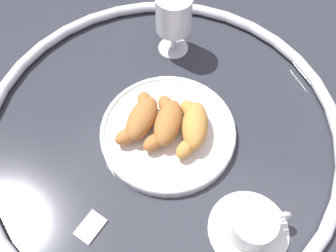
# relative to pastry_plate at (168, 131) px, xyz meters

# --- Properties ---
(ground_plane) EXTENTS (2.20, 2.20, 0.00)m
(ground_plane) POSITION_rel_pastry_plate_xyz_m (0.01, 0.02, -0.01)
(ground_plane) COLOR #2D3038
(table_chrome_rim) EXTENTS (0.71, 0.71, 0.02)m
(table_chrome_rim) POSITION_rel_pastry_plate_xyz_m (0.01, 0.02, 0.00)
(table_chrome_rim) COLOR silver
(table_chrome_rim) RESTS_ON ground_plane
(pastry_plate) EXTENTS (0.26, 0.26, 0.02)m
(pastry_plate) POSITION_rel_pastry_plate_xyz_m (0.00, 0.00, 0.00)
(pastry_plate) COLOR white
(pastry_plate) RESTS_ON ground_plane
(croissant_large) EXTENTS (0.14, 0.08, 0.04)m
(croissant_large) POSITION_rel_pastry_plate_xyz_m (0.00, -0.05, 0.03)
(croissant_large) COLOR #CC893D
(croissant_large) RESTS_ON pastry_plate
(croissant_small) EXTENTS (0.14, 0.06, 0.04)m
(croissant_small) POSITION_rel_pastry_plate_xyz_m (-0.00, 0.00, 0.03)
(croissant_small) COLOR #AD6B33
(croissant_small) RESTS_ON pastry_plate
(croissant_extra) EXTENTS (0.14, 0.07, 0.04)m
(croissant_extra) POSITION_rel_pastry_plate_xyz_m (-0.00, 0.05, 0.03)
(croissant_extra) COLOR #AD6B33
(croissant_extra) RESTS_ON pastry_plate
(coffee_cup_near) EXTENTS (0.14, 0.14, 0.06)m
(coffee_cup_near) POSITION_rel_pastry_plate_xyz_m (-0.14, -0.18, 0.02)
(coffee_cup_near) COLOR white
(coffee_cup_near) RESTS_ON ground_plane
(juice_glass_left) EXTENTS (0.08, 0.08, 0.14)m
(juice_glass_left) POSITION_rel_pastry_plate_xyz_m (0.22, 0.05, 0.08)
(juice_glass_left) COLOR white
(juice_glass_left) RESTS_ON ground_plane
(sugar_packet) EXTENTS (0.06, 0.05, 0.01)m
(sugar_packet) POSITION_rel_pastry_plate_xyz_m (-0.21, 0.08, -0.01)
(sugar_packet) COLOR white
(sugar_packet) RESTS_ON ground_plane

